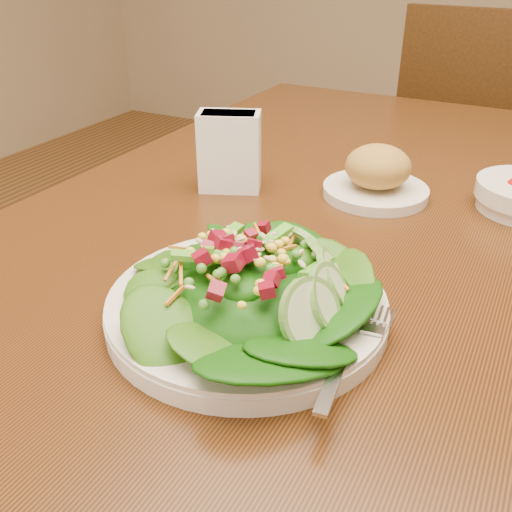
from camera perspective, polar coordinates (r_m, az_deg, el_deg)
name	(u,v)px	position (r m, az deg, el deg)	size (l,w,h in m)	color
dining_table	(344,270)	(0.89, 8.82, -1.41)	(0.90, 1.40, 0.75)	#542D0F
chair_far	(469,159)	(1.91, 20.50, 9.09)	(0.45, 0.46, 0.94)	#42260A
salad_plate	(255,294)	(0.58, -0.06, -3.79)	(0.29, 0.29, 0.08)	white
bread_plate	(377,176)	(0.89, 12.00, 7.82)	(0.16, 0.16, 0.08)	white
napkin_holder	(230,150)	(0.89, -2.66, 10.58)	(0.11, 0.08, 0.12)	white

